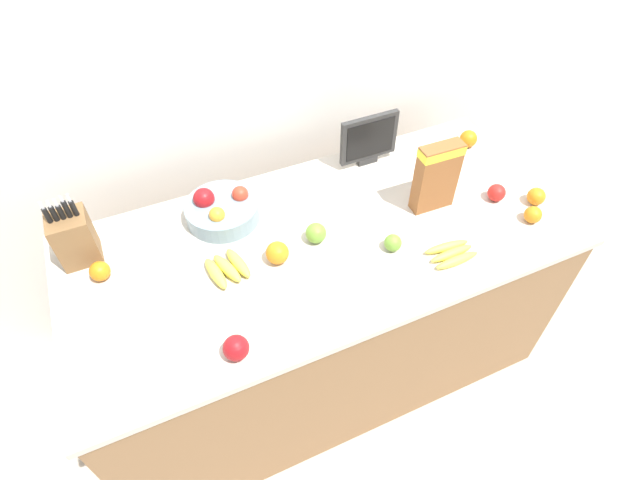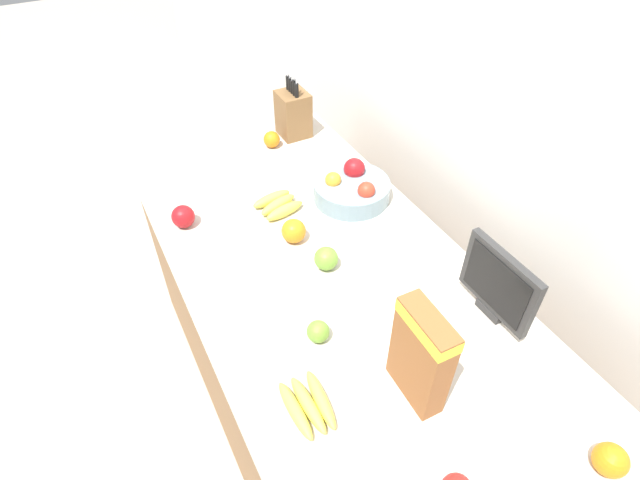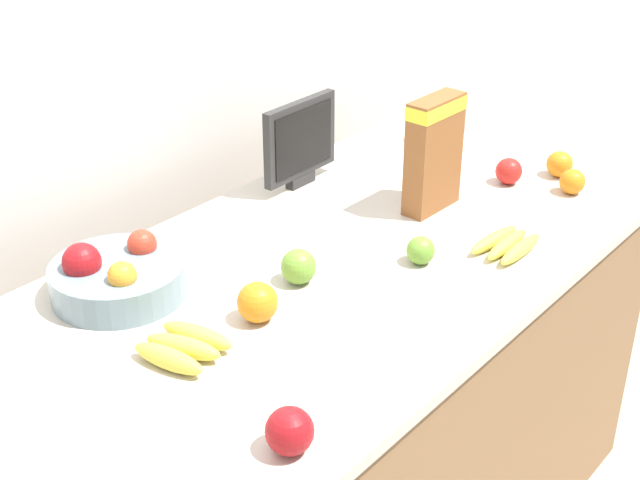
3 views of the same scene
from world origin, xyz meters
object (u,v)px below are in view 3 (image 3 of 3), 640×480
object	(u,v)px
apple_rear	(509,171)
orange_mid_right	(572,182)
fruit_bowl	(117,276)
orange_front_right	(559,164)
banana_bunch_left	(507,244)
small_monitor	(300,141)
apple_leftmost	(290,431)
orange_near_bowl	(257,302)
orange_by_cereal	(424,129)
cereal_box	(434,149)
apple_front	(421,250)
apple_by_knife_block	(298,266)
banana_bunch_right	(183,347)

from	to	relation	value
apple_rear	orange_mid_right	distance (m)	0.17
fruit_bowl	orange_front_right	xyz separation A→B (m)	(1.20, -0.45, -0.01)
fruit_bowl	banana_bunch_left	xyz separation A→B (m)	(0.72, -0.55, -0.03)
small_monitor	orange_front_right	size ratio (longest dim) A/B	3.63
small_monitor	apple_leftmost	distance (m)	1.09
fruit_bowl	orange_near_bowl	distance (m)	0.33
orange_by_cereal	orange_front_right	xyz separation A→B (m)	(0.02, -0.44, -0.00)
cereal_box	apple_front	xyz separation A→B (m)	(-0.26, -0.15, -0.13)
fruit_bowl	apple_by_knife_block	world-z (taller)	fruit_bowl
banana_bunch_right	apple_front	world-z (taller)	apple_front
banana_bunch_right	cereal_box	bearing A→B (deg)	-0.07
cereal_box	small_monitor	bearing A→B (deg)	108.14
apple_by_knife_block	apple_rear	distance (m)	0.78
cereal_box	orange_front_right	bearing A→B (deg)	-20.82
small_monitor	banana_bunch_right	world-z (taller)	small_monitor
banana_bunch_left	apple_rear	distance (m)	0.40
banana_bunch_right	orange_mid_right	bearing A→B (deg)	-11.67
banana_bunch_left	apple_leftmost	distance (m)	0.86
fruit_bowl	small_monitor	bearing A→B (deg)	6.01
cereal_box	orange_mid_right	distance (m)	0.42
banana_bunch_left	orange_by_cereal	bearing A→B (deg)	49.79
orange_front_right	orange_mid_right	size ratio (longest dim) A/B	1.06
cereal_box	apple_front	size ratio (longest dim) A/B	4.49
apple_front	apple_leftmost	distance (m)	0.70
banana_bunch_right	small_monitor	bearing A→B (deg)	24.97
banana_bunch_left	orange_front_right	distance (m)	0.49
banana_bunch_left	small_monitor	bearing A→B (deg)	92.11
banana_bunch_left	apple_rear	world-z (taller)	apple_rear
cereal_box	orange_near_bowl	world-z (taller)	cereal_box
small_monitor	apple_rear	bearing A→B (deg)	-49.54
cereal_box	banana_bunch_right	world-z (taller)	cereal_box
banana_bunch_right	orange_front_right	world-z (taller)	orange_front_right
orange_by_cereal	fruit_bowl	bearing A→B (deg)	179.63
cereal_box	fruit_bowl	xyz separation A→B (m)	(-0.80, 0.28, -0.12)
apple_front	apple_by_knife_block	size ratio (longest dim) A/B	0.83
small_monitor	apple_rear	xyz separation A→B (m)	(0.37, -0.44, -0.09)
apple_front	orange_by_cereal	bearing A→B (deg)	33.18
fruit_bowl	orange_front_right	size ratio (longest dim) A/B	4.02
apple_leftmost	banana_bunch_left	bearing A→B (deg)	4.54
banana_bunch_right	orange_front_right	xyz separation A→B (m)	(1.27, -0.17, 0.02)
orange_front_right	orange_by_cereal	bearing A→B (deg)	92.69
small_monitor	orange_by_cereal	size ratio (longest dim) A/B	3.31
apple_leftmost	apple_rear	world-z (taller)	apple_leftmost
orange_mid_right	orange_by_cereal	bearing A→B (deg)	83.11
banana_bunch_left	orange_by_cereal	world-z (taller)	orange_by_cereal
small_monitor	banana_bunch_right	xyz separation A→B (m)	(-0.76, -0.36, -0.11)
apple_leftmost	apple_rear	xyz separation A→B (m)	(1.21, 0.26, -0.01)
orange_near_bowl	apple_front	bearing A→B (deg)	-16.51
banana_bunch_right	apple_front	xyz separation A→B (m)	(0.60, -0.15, 0.01)
apple_front	orange_near_bowl	bearing A→B (deg)	163.49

